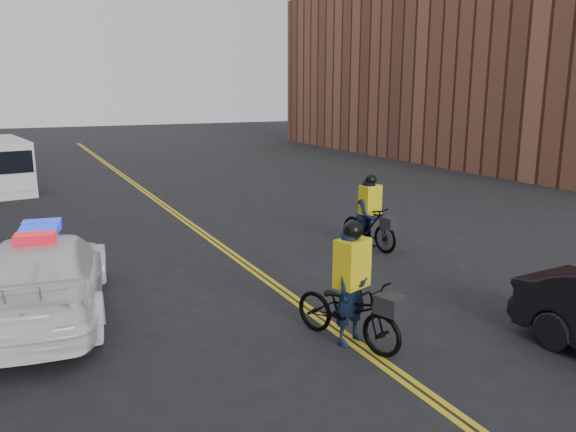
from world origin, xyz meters
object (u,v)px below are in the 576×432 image
(police_cruiser, at_px, (43,276))
(cyclist_near, at_px, (352,301))
(cyclist_far, at_px, (370,219))
(cargo_van, at_px, (0,166))

(police_cruiser, height_order, cyclist_near, cyclist_near)
(cyclist_far, bearing_deg, cyclist_near, -137.58)
(cyclist_far, bearing_deg, police_cruiser, 178.07)
(cyclist_near, relative_size, cyclist_far, 1.11)
(police_cruiser, relative_size, cyclist_far, 2.75)
(police_cruiser, relative_size, cyclist_near, 2.49)
(cyclist_near, bearing_deg, cyclist_far, 32.88)
(cargo_van, xyz_separation_m, cyclist_far, (8.80, -13.93, -0.27))
(police_cruiser, distance_m, cyclist_near, 5.67)
(police_cruiser, xyz_separation_m, cyclist_far, (8.03, 1.18, 0.00))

